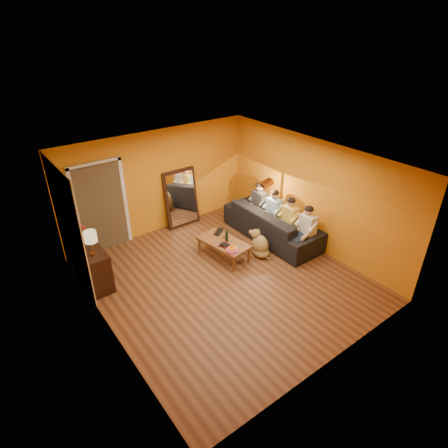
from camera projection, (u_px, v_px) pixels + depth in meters
room_shell at (214, 219)px, 7.58m from camera, size 5.00×5.50×2.60m
white_accent at (68, 228)px, 7.25m from camera, size 0.02×1.90×2.58m
doorway_recess at (100, 206)px, 8.64m from camera, size 1.06×0.30×2.10m
door_jamb_left at (77, 215)px, 8.26m from camera, size 0.08×0.06×2.20m
door_jamb_right at (125, 202)px, 8.85m from camera, size 0.08×0.06×2.20m
door_header at (94, 164)px, 8.04m from camera, size 1.22×0.06×0.08m
mirror_frame at (181, 198)px, 9.71m from camera, size 0.92×0.27×1.51m
mirror_glass at (182, 199)px, 9.68m from camera, size 0.78×0.21×1.35m
sideboard at (92, 265)px, 7.66m from camera, size 0.44×1.18×0.85m
table_lamp at (92, 243)px, 7.12m from camera, size 0.24×0.24×0.51m
sofa at (272, 223)px, 9.30m from camera, size 2.66×1.04×0.78m
coffee_table at (224, 249)px, 8.59m from camera, size 0.81×1.31×0.42m
floor_lamp at (269, 207)px, 9.37m from camera, size 0.32×0.27×1.44m
dog at (260, 243)px, 8.58m from camera, size 0.55×0.66×0.67m
person_far_left at (307, 230)px, 8.56m from camera, size 0.70×0.44×1.22m
person_mid_left at (290, 221)px, 8.94m from camera, size 0.70×0.44×1.22m
person_mid_right at (274, 212)px, 9.33m from camera, size 0.70×0.44×1.22m
person_far_right at (259, 205)px, 9.71m from camera, size 0.70×0.44×1.22m
fruit_bowl at (232, 248)px, 8.08m from camera, size 0.26×0.26×0.16m
wine_bottle at (227, 236)px, 8.40m from camera, size 0.07×0.07×0.31m
tumbler at (225, 236)px, 8.61m from camera, size 0.12×0.12×0.10m
laptop at (221, 232)px, 8.82m from camera, size 0.43×0.39×0.03m
book_lower at (222, 247)px, 8.25m from camera, size 0.24×0.27×0.02m
book_mid at (223, 246)px, 8.25m from camera, size 0.17×0.23×0.02m
book_upper at (223, 246)px, 8.22m from camera, size 0.19×0.23×0.02m
vase at (84, 239)px, 7.59m from camera, size 0.16×0.16×0.17m
flowers at (81, 228)px, 7.47m from camera, size 0.17×0.17×0.42m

